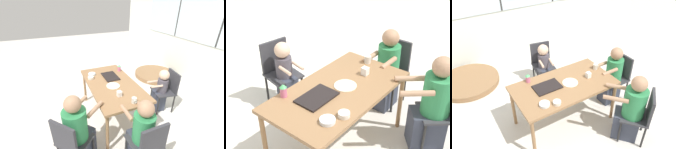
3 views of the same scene
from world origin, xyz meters
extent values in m
plane|color=beige|center=(0.00, 0.00, 0.00)|extent=(16.00, 16.00, 0.00)
cube|color=silver|center=(0.00, 2.65, 1.40)|extent=(8.40, 0.06, 2.80)
cube|color=silver|center=(0.00, 2.61, 1.75)|extent=(5.20, 0.02, 1.18)
cube|color=#333333|center=(-1.30, 2.60, 1.75)|extent=(0.04, 0.01, 1.18)
cube|color=#333333|center=(0.00, 2.60, 1.75)|extent=(0.04, 0.01, 1.18)
cube|color=olive|center=(0.00, 0.00, 0.75)|extent=(1.54, 0.84, 0.04)
cylinder|color=olive|center=(-0.72, -0.37, 0.37)|extent=(0.05, 0.05, 0.73)
cylinder|color=olive|center=(0.72, -0.37, 0.37)|extent=(0.05, 0.05, 0.73)
cylinder|color=olive|center=(-0.72, 0.37, 0.37)|extent=(0.05, 0.05, 0.73)
cylinder|color=olive|center=(0.72, 0.37, 0.37)|extent=(0.05, 0.05, 0.73)
cube|color=#333338|center=(0.70, -0.83, 0.44)|extent=(0.56, 0.56, 0.03)
cube|color=#333338|center=(0.82, -0.97, 0.67)|extent=(0.31, 0.27, 0.42)
cylinder|color=black|center=(0.46, -0.81, 0.22)|extent=(0.03, 0.03, 0.43)
cylinder|color=black|center=(0.72, -0.59, 0.22)|extent=(0.03, 0.03, 0.43)
cube|color=#333338|center=(1.09, 0.01, 0.44)|extent=(0.40, 0.40, 0.03)
cube|color=#333338|center=(1.27, 0.01, 0.67)|extent=(0.04, 0.38, 0.42)
cylinder|color=black|center=(0.92, -0.16, 0.22)|extent=(0.03, 0.03, 0.43)
cylinder|color=black|center=(0.92, 0.18, 0.22)|extent=(0.03, 0.03, 0.43)
cube|color=#333338|center=(0.20, 1.07, 0.44)|extent=(0.47, 0.47, 0.03)
cube|color=#333338|center=(0.23, 1.25, 0.67)|extent=(0.38, 0.10, 0.42)
cylinder|color=black|center=(0.33, 0.87, 0.22)|extent=(0.03, 0.03, 0.43)
cylinder|color=black|center=(0.00, 0.94, 0.22)|extent=(0.03, 0.03, 0.43)
cylinder|color=black|center=(0.39, 1.21, 0.22)|extent=(0.03, 0.03, 0.43)
cylinder|color=black|center=(0.06, 1.27, 0.22)|extent=(0.03, 0.03, 0.43)
cube|color=#333847|center=(0.64, -0.75, 0.23)|extent=(0.46, 0.47, 0.46)
cylinder|color=#2D844C|center=(0.68, -0.80, 0.68)|extent=(0.31, 0.31, 0.45)
sphere|color=#A37A5B|center=(0.68, -0.80, 1.02)|extent=(0.22, 0.22, 0.22)
cylinder|color=#A37A5B|center=(0.40, -0.69, 0.80)|extent=(0.27, 0.30, 0.06)
cylinder|color=#A37A5B|center=(0.61, -0.51, 0.80)|extent=(0.27, 0.30, 0.06)
cube|color=#333847|center=(0.99, 0.01, 0.23)|extent=(0.34, 0.26, 0.46)
cylinder|color=#2D844C|center=(1.05, 0.01, 0.66)|extent=(0.28, 0.28, 0.41)
sphere|color=#A37A5B|center=(1.05, 0.01, 0.98)|extent=(0.21, 0.21, 0.21)
cylinder|color=#A37A5B|center=(0.81, -0.12, 0.77)|extent=(0.31, 0.06, 0.06)
cylinder|color=#A37A5B|center=(0.81, 0.13, 0.77)|extent=(0.31, 0.06, 0.06)
cube|color=#333847|center=(0.18, 0.99, 0.23)|extent=(0.23, 0.28, 0.46)
cylinder|color=#4C4751|center=(0.19, 1.03, 0.59)|extent=(0.21, 0.21, 0.27)
sphere|color=#DBB293|center=(0.19, 1.03, 0.83)|extent=(0.20, 0.20, 0.20)
cylinder|color=#DBB293|center=(0.25, 0.84, 0.65)|extent=(0.08, 0.23, 0.04)
cylinder|color=#DBB293|center=(0.06, 0.87, 0.65)|extent=(0.08, 0.23, 0.04)
cube|color=black|center=(-0.25, 0.07, 0.78)|extent=(0.40, 0.27, 0.02)
cylinder|color=beige|center=(0.66, 0.08, 0.82)|extent=(0.08, 0.08, 0.09)
torus|color=beige|center=(0.70, 0.08, 0.82)|extent=(0.01, 0.06, 0.06)
cylinder|color=#CC668C|center=(-0.43, 0.35, 0.82)|extent=(0.07, 0.07, 0.10)
cone|color=#4CB266|center=(-0.43, 0.35, 0.89)|extent=(0.07, 0.07, 0.04)
cube|color=silver|center=(0.42, -0.05, 0.82)|extent=(0.07, 0.07, 0.09)
cylinder|color=silver|center=(-0.31, -0.32, 0.79)|extent=(0.11, 0.11, 0.05)
cylinder|color=silver|center=(-0.47, -0.25, 0.79)|extent=(0.14, 0.14, 0.04)
cylinder|color=beige|center=(0.10, -0.02, 0.78)|extent=(0.24, 0.24, 0.01)
cylinder|color=olive|center=(-1.13, 1.92, 0.01)|extent=(1.21, 1.21, 0.03)
cylinder|color=olive|center=(-1.13, 1.92, 0.04)|extent=(1.22, 1.22, 0.03)
cylinder|color=olive|center=(-1.13, 1.92, 0.07)|extent=(1.21, 1.21, 0.03)
cylinder|color=olive|center=(-1.13, 1.92, 0.10)|extent=(1.22, 1.22, 0.03)
camera|label=1|loc=(2.21, -0.91, 2.16)|focal=24.00mm
camera|label=2|loc=(-2.09, -1.66, 2.56)|focal=50.00mm
camera|label=3|loc=(-1.39, -2.21, 2.78)|focal=35.00mm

